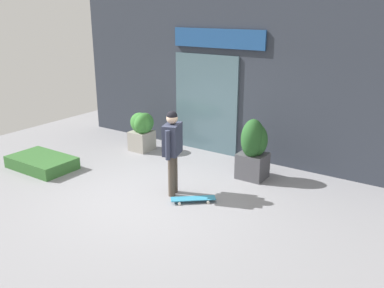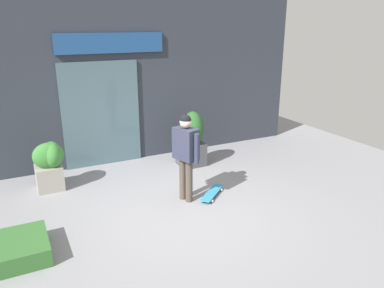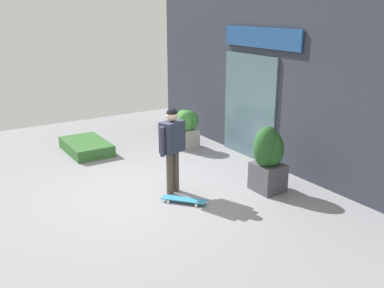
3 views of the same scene
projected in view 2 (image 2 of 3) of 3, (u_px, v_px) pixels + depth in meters
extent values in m
plane|color=gray|center=(179.00, 207.00, 6.64)|extent=(12.00, 12.00, 0.00)
cube|color=#2D333D|center=(125.00, 76.00, 8.48)|extent=(8.85, 0.25, 3.95)
cube|color=#47606B|center=(102.00, 115.00, 8.33)|extent=(1.73, 0.06, 2.35)
cube|color=navy|center=(111.00, 43.00, 7.97)|extent=(2.35, 0.05, 0.43)
cylinder|color=#4C4238|center=(183.00, 178.00, 6.85)|extent=(0.13, 0.13, 0.81)
cylinder|color=#4C4238|center=(189.00, 181.00, 6.75)|extent=(0.13, 0.13, 0.81)
cube|color=#2D3347|center=(186.00, 144.00, 6.58)|extent=(0.39, 0.50, 0.57)
cylinder|color=#2D3347|center=(175.00, 142.00, 6.77)|extent=(0.09, 0.09, 0.54)
cylinder|color=#2D3347|center=(197.00, 149.00, 6.42)|extent=(0.09, 0.09, 0.54)
sphere|color=beige|center=(186.00, 122.00, 6.46)|extent=(0.21, 0.21, 0.21)
sphere|color=black|center=(186.00, 120.00, 6.45)|extent=(0.20, 0.20, 0.20)
cube|color=teal|center=(212.00, 192.00, 7.06)|extent=(0.74, 0.67, 0.02)
cylinder|color=silver|center=(212.00, 188.00, 7.34)|extent=(0.06, 0.06, 0.05)
cylinder|color=silver|center=(222.00, 190.00, 7.26)|extent=(0.06, 0.06, 0.05)
cylinder|color=silver|center=(202.00, 199.00, 6.88)|extent=(0.06, 0.06, 0.05)
cylinder|color=silver|center=(212.00, 201.00, 6.80)|extent=(0.06, 0.06, 0.05)
cube|color=gray|center=(50.00, 177.00, 7.31)|extent=(0.49, 0.51, 0.48)
ellipsoid|color=#387A33|center=(52.00, 155.00, 7.20)|extent=(0.38, 0.58, 0.51)
ellipsoid|color=#387A33|center=(48.00, 156.00, 7.14)|extent=(0.59, 0.38, 0.52)
cube|color=#47474C|center=(191.00, 154.00, 8.54)|extent=(0.56, 0.51, 0.53)
ellipsoid|color=#235123|center=(193.00, 129.00, 8.30)|extent=(0.46, 0.54, 0.80)
ellipsoid|color=#235123|center=(192.00, 130.00, 8.38)|extent=(0.54, 0.46, 0.71)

